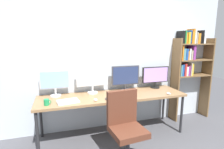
{
  "coord_description": "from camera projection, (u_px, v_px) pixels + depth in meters",
  "views": [
    {
      "loc": [
        -0.87,
        -2.21,
        1.67
      ],
      "look_at": [
        0.0,
        0.65,
        1.09
      ],
      "focal_mm": 28.51,
      "sensor_mm": 36.0,
      "label": 1
    }
  ],
  "objects": [
    {
      "name": "mouse_right_side",
      "position": [
        96.0,
        100.0,
        2.77
      ],
      "size": [
        0.06,
        0.1,
        0.03
      ],
      "primitive_type": "ellipsoid",
      "color": "silver",
      "rests_on": "desk"
    },
    {
      "name": "keyboard_main",
      "position": [
        117.0,
        99.0,
        2.84
      ],
      "size": [
        0.37,
        0.13,
        0.02
      ],
      "primitive_type": "cube",
      "color": "#38383D",
      "rests_on": "desk"
    },
    {
      "name": "monitor_center_right",
      "position": [
        126.0,
        77.0,
        3.3
      ],
      "size": [
        0.53,
        0.18,
        0.46
      ],
      "color": "#38383D",
      "rests_on": "desk"
    },
    {
      "name": "bookshelf",
      "position": [
        189.0,
        61.0,
        3.68
      ],
      "size": [
        0.83,
        0.28,
        1.89
      ],
      "color": "brown",
      "rests_on": "ground_plane"
    },
    {
      "name": "monitor_far_left",
      "position": [
        55.0,
        82.0,
        2.94
      ],
      "size": [
        0.48,
        0.18,
        0.44
      ],
      "color": "silver",
      "rests_on": "desk"
    },
    {
      "name": "laptop_closed",
      "position": [
        68.0,
        101.0,
        2.7
      ],
      "size": [
        0.35,
        0.27,
        0.02
      ],
      "primitive_type": "cube",
      "rotation": [
        0.0,
        0.0,
        0.16
      ],
      "color": "silver",
      "rests_on": "desk"
    },
    {
      "name": "wall_back",
      "position": [
        106.0,
        60.0,
        3.35
      ],
      "size": [
        4.92,
        0.1,
        2.6
      ],
      "color": "silver",
      "rests_on": "ground_plane"
    },
    {
      "name": "desk",
      "position": [
        113.0,
        98.0,
        3.07
      ],
      "size": [
        2.52,
        0.68,
        0.74
      ],
      "color": "#936D47",
      "rests_on": "ground_plane"
    },
    {
      "name": "monitor_far_right",
      "position": [
        155.0,
        76.0,
        3.48
      ],
      "size": [
        0.56,
        0.18,
        0.42
      ],
      "color": "black",
      "rests_on": "desk"
    },
    {
      "name": "mouse_left_side",
      "position": [
        169.0,
        93.0,
        3.09
      ],
      "size": [
        0.06,
        0.1,
        0.03
      ],
      "primitive_type": "ellipsoid",
      "color": "silver",
      "rests_on": "desk"
    },
    {
      "name": "office_chair",
      "position": [
        126.0,
        134.0,
        2.44
      ],
      "size": [
        0.52,
        0.52,
        0.99
      ],
      "color": "#2D2D33",
      "rests_on": "ground_plane"
    },
    {
      "name": "coffee_mug",
      "position": [
        47.0,
        102.0,
        2.57
      ],
      "size": [
        0.11,
        0.08,
        0.09
      ],
      "color": "#1E8C4C",
      "rests_on": "desk"
    },
    {
      "name": "monitor_center_left",
      "position": [
        92.0,
        79.0,
        3.12
      ],
      "size": [
        0.55,
        0.18,
        0.44
      ],
      "color": "silver",
      "rests_on": "desk"
    }
  ]
}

